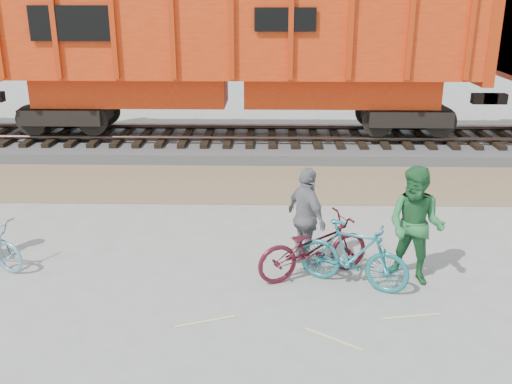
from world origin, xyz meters
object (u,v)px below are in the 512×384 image
Objects in this scene: bicycle_teal at (353,255)px; person_woman at (307,218)px; bicycle_maroon at (313,247)px; person_man at (416,226)px; hopper_car_center at (235,47)px.

bicycle_teal is 1.03× the size of person_woman.
bicycle_teal is at bearing -165.51° from person_woman.
person_man is (1.61, -0.13, 0.45)m from bicycle_maroon.
bicycle_teal reaches higher than bicycle_maroon.
person_woman is (-0.71, 0.73, 0.34)m from bicycle_teal.
hopper_car_center is 9.33m from person_man.
person_man is (1.00, 0.20, 0.43)m from bicycle_teal.
bicycle_teal is 0.69m from bicycle_maroon.
bicycle_maroon is 1.12× the size of person_woman.
person_man reaches higher than bicycle_maroon.
person_man is (3.35, -8.47, -2.03)m from hopper_car_center.
person_man is at bearing -68.42° from hopper_car_center.
person_woman is at bearing 69.13° from bicycle_teal.
hopper_car_center is 7.04× the size of bicycle_maroon.
bicycle_maroon is (-0.61, 0.33, -0.02)m from bicycle_teal.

